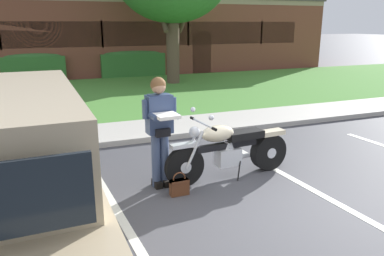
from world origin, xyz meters
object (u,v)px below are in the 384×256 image
motorcycle (234,149)px  handbag (179,186)px  brick_building (88,33)px  rider_person (160,124)px  hedge_left (34,67)px  hedge_center_left (132,63)px

motorcycle → handbag: size_ratio=6.23×
motorcycle → brick_building: brick_building is taller
handbag → brick_building: brick_building is taller
motorcycle → brick_building: bearing=90.4°
motorcycle → rider_person: 1.34m
hedge_left → brick_building: bearing=60.5°
brick_building → hedge_left: bearing=-119.5°
motorcycle → hedge_left: bearing=103.8°
hedge_left → hedge_center_left: same height
hedge_center_left → handbag: bearing=-100.0°
hedge_center_left → brick_building: size_ratio=0.12×
hedge_left → brick_building: 6.15m
brick_building → rider_person: bearing=-93.5°
rider_person → hedge_center_left: (2.44, 12.50, -0.36)m
rider_person → hedge_left: (-1.87, 12.50, -0.36)m
handbag → hedge_center_left: (2.28, 12.90, 0.51)m
rider_person → handbag: size_ratio=4.74×
hedge_left → hedge_center_left: bearing=0.0°
handbag → hedge_center_left: size_ratio=0.12×
motorcycle → hedge_left: size_ratio=0.87×
motorcycle → rider_person: (-1.23, 0.06, 0.53)m
handbag → hedge_center_left: bearing=80.0°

